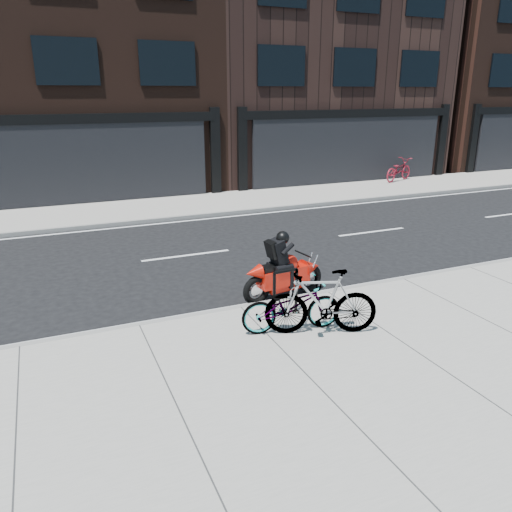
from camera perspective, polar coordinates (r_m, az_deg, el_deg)
name	(u,v)px	position (r m, az deg, el deg)	size (l,w,h in m)	color
ground	(210,280)	(11.70, -5.32, -2.78)	(120.00, 120.00, 0.00)	black
sidewalk_near	(317,389)	(7.57, 7.02, -14.90)	(60.00, 6.00, 0.13)	gray
sidewalk_far	(144,209)	(18.92, -12.72, 5.24)	(60.00, 3.50, 0.13)	gray
building_center	(53,16)	(25.14, -22.15, 24.05)	(12.00, 10.00, 14.50)	black
building_mideast	(301,50)	(28.32, 5.19, 22.38)	(12.00, 10.00, 12.50)	black
building_east	(475,52)	(35.59, 23.70, 20.58)	(10.00, 10.00, 13.00)	black
bike_rack	(285,288)	(9.45, 3.39, -3.67)	(0.54, 0.09, 0.91)	black
bicycle_front	(292,306)	(8.84, 4.09, -5.68)	(0.63, 1.81, 0.95)	gray
bicycle_rear	(321,302)	(8.75, 7.44, -5.23)	(0.56, 1.97, 1.18)	gray
motorcycle	(287,270)	(10.55, 3.58, -1.63)	(1.98, 0.61, 1.49)	black
bicycle_far	(399,170)	(24.94, 15.98, 9.46)	(0.71, 2.03, 1.06)	maroon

